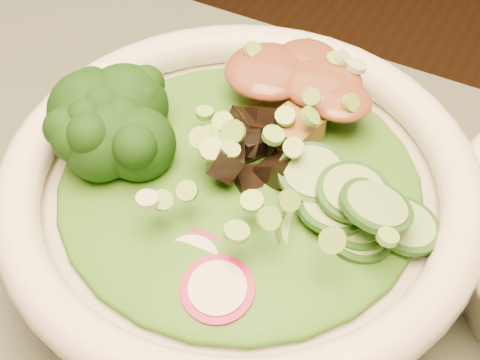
% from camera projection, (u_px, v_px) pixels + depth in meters
% --- Properties ---
extents(salad_bowl, '(0.29, 0.29, 0.08)m').
position_uv_depth(salad_bowl, '(240.00, 202.00, 0.42)').
color(salad_bowl, white).
rests_on(salad_bowl, dining_table).
extents(lettuce_bed, '(0.22, 0.22, 0.03)m').
position_uv_depth(lettuce_bed, '(240.00, 179.00, 0.41)').
color(lettuce_bed, '#2A6515').
rests_on(lettuce_bed, salad_bowl).
extents(broccoli_florets, '(0.10, 0.09, 0.05)m').
position_uv_depth(broccoli_florets, '(138.00, 126.00, 0.41)').
color(broccoli_florets, black).
rests_on(broccoli_florets, salad_bowl).
extents(radish_slices, '(0.12, 0.06, 0.02)m').
position_uv_depth(radish_slices, '(187.00, 266.00, 0.36)').
color(radish_slices, maroon).
rests_on(radish_slices, salad_bowl).
extents(cucumber_slices, '(0.09, 0.09, 0.04)m').
position_uv_depth(cucumber_slices, '(353.00, 205.00, 0.37)').
color(cucumber_slices, '#94C36C').
rests_on(cucumber_slices, salad_bowl).
extents(mushroom_heap, '(0.09, 0.09, 0.04)m').
position_uv_depth(mushroom_heap, '(250.00, 147.00, 0.40)').
color(mushroom_heap, black).
rests_on(mushroom_heap, salad_bowl).
extents(tofu_cubes, '(0.11, 0.08, 0.04)m').
position_uv_depth(tofu_cubes, '(288.00, 95.00, 0.44)').
color(tofu_cubes, olive).
rests_on(tofu_cubes, salad_bowl).
extents(peanut_sauce, '(0.08, 0.06, 0.02)m').
position_uv_depth(peanut_sauce, '(289.00, 78.00, 0.43)').
color(peanut_sauce, brown).
rests_on(peanut_sauce, tofu_cubes).
extents(scallion_garnish, '(0.21, 0.21, 0.03)m').
position_uv_depth(scallion_garnish, '(240.00, 148.00, 0.39)').
color(scallion_garnish, '#79B941').
rests_on(scallion_garnish, salad_bowl).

